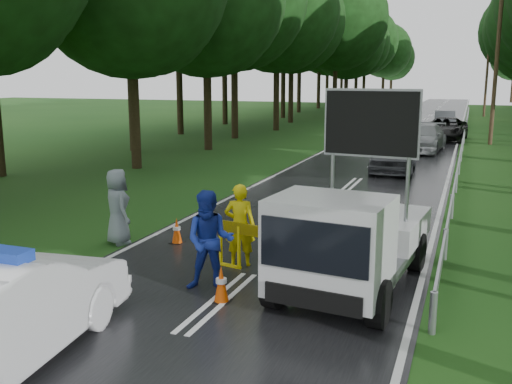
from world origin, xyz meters
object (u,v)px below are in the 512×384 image
at_px(officer, 240,225).
at_px(barrier, 268,240).
at_px(work_truck, 349,240).
at_px(civilian, 210,241).
at_px(queue_car_second, 423,138).
at_px(queue_car_first, 394,154).
at_px(queue_car_third, 445,129).
at_px(queue_car_fourth, 445,120).

bearing_deg(officer, barrier, 136.90).
relative_size(work_truck, civilian, 2.51).
bearing_deg(queue_car_second, barrier, -88.69).
height_order(queue_car_first, queue_car_third, queue_car_first).
xyz_separation_m(officer, queue_car_second, (2.06, 21.31, -0.17)).
distance_m(barrier, queue_car_third, 27.79).
relative_size(civilian, queue_car_second, 0.38).
bearing_deg(civilian, queue_car_third, 68.12).
bearing_deg(queue_car_first, queue_car_third, 81.25).
xyz_separation_m(civilian, queue_car_second, (2.06, 22.81, -0.24)).
bearing_deg(queue_car_first, queue_car_fourth, 84.63).
distance_m(queue_car_first, queue_car_fourth, 21.64).
bearing_deg(barrier, work_truck, 3.53).
height_order(civilian, queue_car_fourth, civilian).
xyz_separation_m(barrier, queue_car_fourth, (1.76, 35.82, -0.06)).
distance_m(work_truck, queue_car_second, 21.98).
bearing_deg(queue_car_third, queue_car_first, -92.25).
bearing_deg(civilian, queue_car_fourth, 70.00).
height_order(queue_car_first, queue_car_fourth, queue_car_first).
relative_size(civilian, queue_car_third, 0.37).
bearing_deg(queue_car_fourth, queue_car_first, -96.64).
bearing_deg(queue_car_second, civilian, -90.46).
relative_size(queue_car_first, queue_car_fourth, 1.02).
distance_m(civilian, queue_car_second, 22.91).
bearing_deg(queue_car_fourth, work_truck, -93.87).
relative_size(barrier, queue_car_first, 0.55).
bearing_deg(queue_car_second, work_truck, -84.20).
xyz_separation_m(queue_car_first, queue_car_second, (0.60, 7.50, -0.02)).
relative_size(barrier, queue_car_third, 0.46).
bearing_deg(work_truck, queue_car_second, 96.90).
relative_size(officer, queue_car_third, 0.34).
distance_m(queue_car_first, queue_car_third, 13.58).
height_order(work_truck, queue_car_fourth, work_truck).
distance_m(officer, civilian, 1.50).
distance_m(queue_car_first, queue_car_second, 7.52).
bearing_deg(queue_car_fourth, queue_car_third, -90.98).
bearing_deg(work_truck, officer, 170.98).
bearing_deg(work_truck, barrier, 177.18).
bearing_deg(barrier, queue_car_first, 99.40).
height_order(work_truck, officer, work_truck).
height_order(barrier, queue_car_third, queue_car_third).
bearing_deg(queue_car_second, queue_car_first, -89.88).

